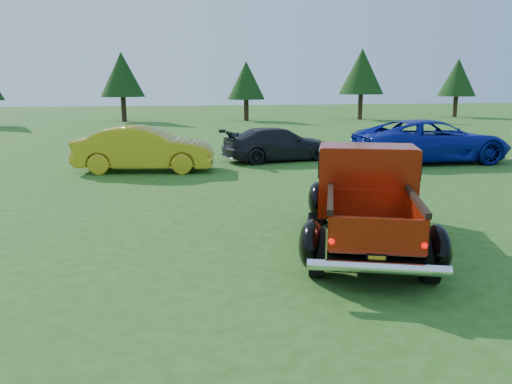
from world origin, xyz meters
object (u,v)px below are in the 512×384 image
(pickup_truck, at_px, (366,196))
(show_car_yellow, at_px, (145,149))
(tree_mid_left, at_px, (122,75))
(show_car_blue, at_px, (432,141))
(show_car_grey, at_px, (278,144))
(tree_far_east, at_px, (458,78))
(tree_mid_right, at_px, (246,81))
(tree_east, at_px, (362,72))

(pickup_truck, height_order, show_car_yellow, pickup_truck)
(tree_mid_left, xyz_separation_m, show_car_blue, (11.23, -22.79, -2.65))
(show_car_grey, xyz_separation_m, show_car_blue, (5.11, -1.47, 0.15))
(tree_far_east, height_order, show_car_yellow, tree_far_east)
(tree_far_east, distance_m, show_car_yellow, 33.85)
(tree_mid_left, distance_m, show_car_grey, 22.36)
(tree_mid_left, bearing_deg, tree_mid_right, -6.34)
(pickup_truck, bearing_deg, show_car_grey, 105.01)
(show_car_yellow, height_order, show_car_blue, show_car_blue)
(tree_east, height_order, show_car_yellow, tree_east)
(tree_mid_right, height_order, show_car_grey, tree_mid_right)
(show_car_grey, bearing_deg, tree_mid_right, -17.88)
(tree_far_east, bearing_deg, pickup_truck, -125.87)
(tree_east, bearing_deg, show_car_grey, -120.93)
(show_car_grey, bearing_deg, pickup_truck, 164.30)
(tree_mid_left, xyz_separation_m, show_car_grey, (6.12, -21.32, -2.80))
(tree_mid_left, bearing_deg, pickup_truck, -80.47)
(show_car_yellow, bearing_deg, tree_east, -27.73)
(tree_far_east, bearing_deg, show_car_grey, -135.08)
(show_car_blue, bearing_deg, tree_mid_left, 28.45)
(tree_far_east, relative_size, show_car_yellow, 1.14)
(tree_mid_left, height_order, tree_east, tree_east)
(tree_far_east, bearing_deg, tree_mid_right, -178.41)
(tree_mid_left, height_order, pickup_truck, tree_mid_left)
(tree_mid_left, xyz_separation_m, tree_far_east, (27.00, -0.50, -0.14))
(tree_mid_right, height_order, show_car_yellow, tree_mid_right)
(show_car_yellow, bearing_deg, tree_mid_right, -8.87)
(tree_mid_right, height_order, tree_far_east, tree_far_east)
(tree_east, xyz_separation_m, show_car_blue, (-6.77, -21.29, -2.92))
(tree_far_east, relative_size, show_car_blue, 0.91)
(show_car_yellow, relative_size, show_car_blue, 0.80)
(tree_mid_left, relative_size, show_car_yellow, 1.18)
(pickup_truck, height_order, show_car_blue, pickup_truck)
(pickup_truck, bearing_deg, tree_mid_right, 103.52)
(show_car_blue, bearing_deg, pickup_truck, 144.74)
(tree_far_east, height_order, show_car_blue, tree_far_east)
(tree_mid_right, height_order, show_car_blue, tree_mid_right)
(tree_mid_left, bearing_deg, show_car_blue, -63.76)
(pickup_truck, distance_m, show_car_yellow, 8.88)
(tree_mid_left, relative_size, tree_east, 0.93)
(show_car_yellow, height_order, show_car_grey, show_car_yellow)
(tree_far_east, distance_m, show_car_grey, 29.60)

